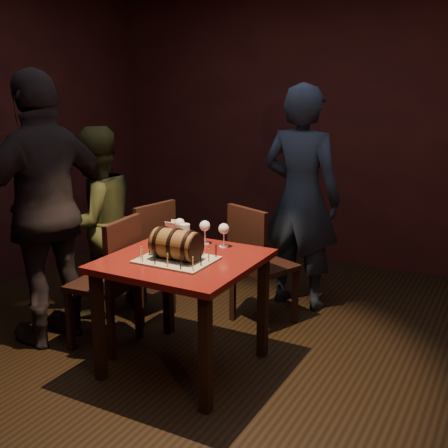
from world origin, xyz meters
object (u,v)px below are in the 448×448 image
object	(u,v)px
barrel_cake	(176,244)
chair_left_front	(112,276)
chair_back	(257,259)
person_back	(301,198)
person_left_front	(47,210)
pint_of_ale	(185,236)
wine_glass_mid	(205,227)
chair_left_rear	(147,254)
wine_glass_right	(224,230)
person_left_rear	(96,222)
pub_table	(183,274)
wine_glass_left	(180,225)

from	to	relation	value
barrel_cake	chair_left_front	world-z (taller)	barrel_cake
chair_back	chair_left_front	xyz separation A→B (m)	(-0.72, -0.80, 0.00)
chair_left_front	person_back	xyz separation A→B (m)	(0.85, 1.34, 0.38)
person_back	person_left_front	xyz separation A→B (m)	(-1.31, -1.44, 0.05)
chair_left_front	person_left_front	xyz separation A→B (m)	(-0.46, -0.10, 0.43)
pint_of_ale	chair_left_front	xyz separation A→B (m)	(-0.46, -0.20, -0.30)
wine_glass_mid	barrel_cake	bearing A→B (deg)	-85.45
barrel_cake	chair_back	world-z (taller)	barrel_cake
person_left_front	chair_left_rear	bearing A→B (deg)	160.79
wine_glass_right	person_left_rear	xyz separation A→B (m)	(-1.20, 0.12, -0.12)
chair_left_rear	person_left_front	bearing A→B (deg)	-121.08
chair_left_front	person_back	bearing A→B (deg)	57.66
pub_table	wine_glass_mid	world-z (taller)	wine_glass_mid
wine_glass_mid	chair_back	distance (m)	0.62
pint_of_ale	wine_glass_right	bearing A→B (deg)	23.15
chair_left_front	person_left_rear	bearing A→B (deg)	139.31
wine_glass_left	person_left_front	size ratio (longest dim) A/B	0.08
person_back	person_left_rear	xyz separation A→B (m)	(-1.35, -0.91, -0.16)
barrel_cake	chair_left_front	bearing A→B (deg)	171.41
chair_left_rear	person_left_front	xyz separation A→B (m)	(-0.38, -0.62, 0.43)
chair_left_front	pint_of_ale	bearing A→B (deg)	23.49
wine_glass_right	chair_left_front	size ratio (longest dim) A/B	0.17
person_back	person_left_rear	size ratio (longest dim) A/B	1.21
barrel_cake	person_back	world-z (taller)	person_back
pint_of_ale	person_back	xyz separation A→B (m)	(0.38, 1.14, 0.08)
wine_glass_left	person_left_rear	size ratio (longest dim) A/B	0.11
pub_table	pint_of_ale	distance (m)	0.31
pint_of_ale	chair_left_front	bearing A→B (deg)	-156.51
pub_table	chair_left_front	size ratio (longest dim) A/B	0.97
barrel_cake	wine_glass_right	xyz separation A→B (m)	(0.12, 0.39, 0.01)
chair_left_rear	person_left_front	world-z (taller)	person_left_front
chair_left_front	person_left_rear	distance (m)	0.69
pub_table	chair_left_rear	distance (m)	0.88
pub_table	wine_glass_mid	distance (m)	0.40
person_back	wine_glass_mid	bearing A→B (deg)	78.10
person_left_rear	person_left_front	world-z (taller)	person_left_front
wine_glass_right	person_left_front	distance (m)	1.24
pint_of_ale	chair_back	distance (m)	0.72
wine_glass_left	chair_back	bearing A→B (deg)	56.89
pint_of_ale	chair_left_rear	xyz separation A→B (m)	(-0.55, 0.32, -0.30)
wine_glass_mid	chair_left_rear	size ratio (longest dim) A/B	0.17
wine_glass_left	chair_back	world-z (taller)	chair_back
person_left_rear	pub_table	bearing A→B (deg)	82.48
pub_table	wine_glass_left	world-z (taller)	wine_glass_left
wine_glass_right	chair_left_rear	distance (m)	0.89
person_back	person_left_rear	bearing A→B (deg)	37.97
chair_left_front	chair_left_rear	bearing A→B (deg)	99.54
pint_of_ale	chair_left_front	world-z (taller)	chair_left_front
chair_back	barrel_cake	bearing A→B (deg)	-98.13
pub_table	chair_back	world-z (taller)	chair_back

